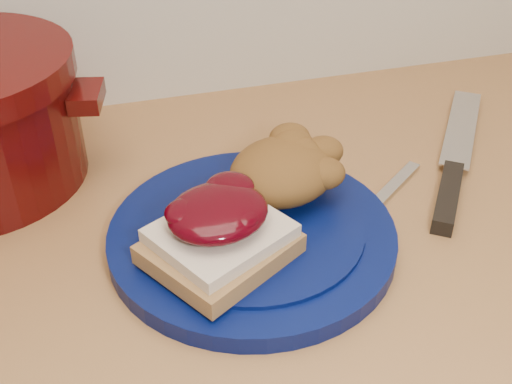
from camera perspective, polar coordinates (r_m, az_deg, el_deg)
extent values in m
cylinder|color=#040E42|center=(0.67, -0.35, -3.91)|extent=(0.39, 0.39, 0.02)
cube|color=olive|center=(0.61, -3.25, -5.06)|extent=(0.16, 0.16, 0.02)
cube|color=beige|center=(0.61, -3.18, -3.64)|extent=(0.15, 0.14, 0.01)
ellipsoid|color=#300108|center=(0.60, -3.43, -1.81)|extent=(0.13, 0.12, 0.03)
ellipsoid|color=brown|center=(0.68, 2.39, 1.89)|extent=(0.15, 0.15, 0.06)
cube|color=black|center=(0.75, 16.69, -0.41)|extent=(0.09, 0.11, 0.02)
cube|color=silver|center=(0.89, 17.80, 5.54)|extent=(0.15, 0.19, 0.00)
cube|color=silver|center=(0.74, 10.95, -0.63)|extent=(0.15, 0.12, 0.00)
cube|color=#390605|center=(0.75, -14.84, 8.22)|extent=(0.05, 0.06, 0.02)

